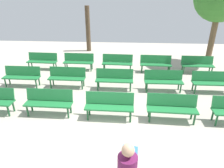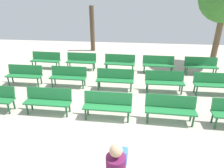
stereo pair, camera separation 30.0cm
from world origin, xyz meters
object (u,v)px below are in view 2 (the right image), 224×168
(bench_r1_c2, at_px, (115,78))
(bench_r2_c3, at_px, (158,63))
(bench_r1_c0, at_px, (25,74))
(bench_r0_c2, at_px, (108,104))
(tree_1, at_px, (92,29))
(bench_r1_c1, at_px, (68,75))
(bench_r1_c4, at_px, (214,83))
(bench_r2_c4, at_px, (201,65))
(bench_r0_c3, at_px, (170,108))
(bench_r2_c2, at_px, (120,62))
(bench_r0_c1, at_px, (48,99))
(bench_r2_c1, at_px, (81,60))
(bench_r1_c3, at_px, (164,80))
(bench_r2_c0, at_px, (46,59))

(bench_r1_c2, relative_size, bench_r2_c3, 1.00)
(bench_r1_c0, distance_m, bench_r1_c2, 4.13)
(bench_r0_c2, height_order, tree_1, tree_1)
(bench_r1_c1, bearing_deg, bench_r1_c2, -1.39)
(bench_r1_c4, relative_size, bench_r2_c3, 1.00)
(bench_r2_c4, bearing_deg, bench_r1_c0, -164.72)
(bench_r1_c1, bearing_deg, bench_r2_c4, 19.36)
(bench_r0_c3, relative_size, tree_1, 0.53)
(bench_r0_c2, xyz_separation_m, bench_r2_c2, (0.07, 4.42, 0.00))
(bench_r0_c1, bearing_deg, bench_r1_c0, 133.40)
(bench_r0_c3, distance_m, bench_r1_c2, 2.97)
(bench_r0_c3, height_order, bench_r2_c1, same)
(bench_r0_c1, distance_m, bench_r1_c3, 4.69)
(bench_r1_c4, distance_m, bench_r2_c3, 3.00)
(bench_r2_c0, xyz_separation_m, bench_r2_c3, (6.10, -0.06, 0.00))
(bench_r0_c3, relative_size, bench_r1_c3, 1.00)
(bench_r0_c2, xyz_separation_m, bench_r1_c1, (-2.05, 2.29, 0.00))
(bench_r2_c2, bearing_deg, bench_r1_c3, -45.46)
(bench_r2_c2, xyz_separation_m, tree_1, (-2.22, 3.90, 1.02))
(bench_r2_c2, bearing_deg, bench_r2_c3, 1.07)
(bench_r0_c2, xyz_separation_m, bench_r2_c0, (-4.02, 4.45, 0.00))
(bench_r1_c4, distance_m, tree_1, 8.82)
(bench_r2_c4, bearing_deg, bench_r2_c0, -179.53)
(bench_r1_c3, relative_size, bench_r2_c2, 0.99)
(bench_r2_c0, relative_size, bench_r2_c3, 1.00)
(bench_r0_c1, bearing_deg, bench_r2_c1, 89.90)
(bench_r1_c3, height_order, bench_r2_c1, same)
(bench_r1_c0, bearing_deg, bench_r2_c3, 19.35)
(bench_r1_c2, height_order, bench_r1_c4, same)
(bench_r2_c4, bearing_deg, bench_r2_c1, -179.90)
(bench_r0_c1, height_order, bench_r1_c0, same)
(bench_r2_c1, distance_m, bench_r2_c4, 6.23)
(bench_r1_c2, bearing_deg, bench_r1_c1, 178.40)
(bench_r0_c3, distance_m, bench_r1_c0, 6.52)
(bench_r1_c0, height_order, bench_r1_c3, same)
(bench_r2_c3, bearing_deg, bench_r2_c1, -179.90)
(bench_r0_c1, xyz_separation_m, bench_r2_c0, (-1.95, 4.36, 0.00))
(bench_r1_c4, xyz_separation_m, bench_r2_c3, (-2.03, 2.20, 0.00))
(bench_r0_c3, xyz_separation_m, bench_r2_c3, (0.05, 4.39, 0.00))
(bench_r2_c4, bearing_deg, bench_r1_c4, -91.67)
(bench_r1_c0, bearing_deg, bench_r1_c4, -0.23)
(bench_r0_c3, relative_size, bench_r1_c1, 1.00)
(bench_r1_c0, bearing_deg, bench_r1_c2, -0.43)
(bench_r0_c2, xyz_separation_m, bench_r2_c3, (2.08, 4.39, 0.00))
(bench_r2_c0, height_order, bench_r2_c4, same)
(bench_r2_c1, xyz_separation_m, tree_1, (-0.13, 3.85, 1.02))
(bench_r2_c2, bearing_deg, tree_1, 121.57)
(bench_r2_c0, distance_m, bench_r2_c2, 4.09)
(bench_r0_c2, xyz_separation_m, bench_r1_c4, (4.10, 2.19, 0.00))
(bench_r0_c1, height_order, bench_r2_c3, same)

